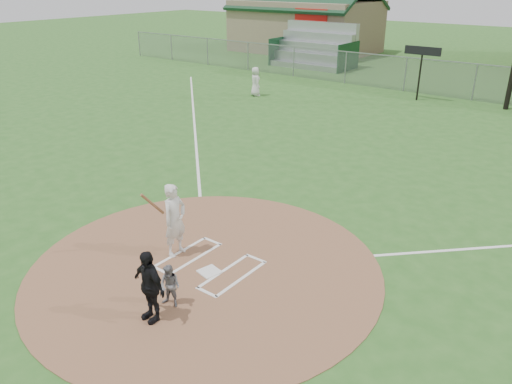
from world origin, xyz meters
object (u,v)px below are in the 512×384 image
Objects in this scene: home_plate at (209,272)px; batter_at_plate at (175,220)px; umpire at (149,286)px; catcher at (170,286)px; ondeck_player at (255,82)px.

home_plate is 0.24× the size of batter_at_plate.
catcher is at bearing 96.49° from umpire.
ondeck_player is (-10.61, 15.67, 0.79)m from home_plate.
umpire reaches higher than home_plate.
umpire is 0.84× the size of batter_at_plate.
catcher is 0.61× the size of umpire.
home_plate is 0.29× the size of umpire.
home_plate is at bearing 156.91° from ondeck_player.
batter_at_plate reaches higher than ondeck_player.
ondeck_player is at bearing 124.11° from home_plate.
ondeck_player is (-10.84, 17.11, 0.32)m from catcher.
ondeck_player is 0.88× the size of batter_at_plate.
umpire is at bearing -55.54° from batter_at_plate.
batter_at_plate reaches higher than home_plate.
batter_at_plate is at bearing 172.72° from home_plate.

